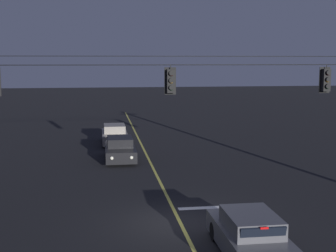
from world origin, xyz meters
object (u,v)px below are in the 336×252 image
(car_waiting_near_lane, at_px, (250,236))
(car_oncoming_trailing, at_px, (115,135))
(car_oncoming_lead, at_px, (120,149))
(traffic_light_left_inner, at_px, (171,81))
(traffic_light_centre, at_px, (326,80))

(car_waiting_near_lane, relative_size, car_oncoming_trailing, 0.98)
(car_waiting_near_lane, xyz_separation_m, car_oncoming_lead, (-3.41, 15.06, -0.00))
(car_waiting_near_lane, distance_m, car_oncoming_lead, 15.44)
(traffic_light_left_inner, bearing_deg, car_waiting_near_lane, -73.00)
(traffic_light_left_inner, xyz_separation_m, car_oncoming_lead, (-1.72, 9.55, -4.59))
(traffic_light_centre, xyz_separation_m, car_waiting_near_lane, (-5.05, -5.52, -4.59))
(traffic_light_left_inner, relative_size, car_oncoming_lead, 0.28)
(traffic_light_left_inner, relative_size, traffic_light_centre, 1.00)
(traffic_light_centre, height_order, car_oncoming_trailing, traffic_light_centre)
(traffic_light_centre, bearing_deg, car_waiting_near_lane, -132.46)
(traffic_light_left_inner, relative_size, car_waiting_near_lane, 0.28)
(traffic_light_left_inner, bearing_deg, car_oncoming_lead, 100.22)
(car_waiting_near_lane, xyz_separation_m, car_oncoming_trailing, (-3.56, 20.82, -0.00))
(traffic_light_centre, xyz_separation_m, car_oncoming_trailing, (-8.60, 15.30, -4.59))
(traffic_light_left_inner, distance_m, car_oncoming_lead, 10.73)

